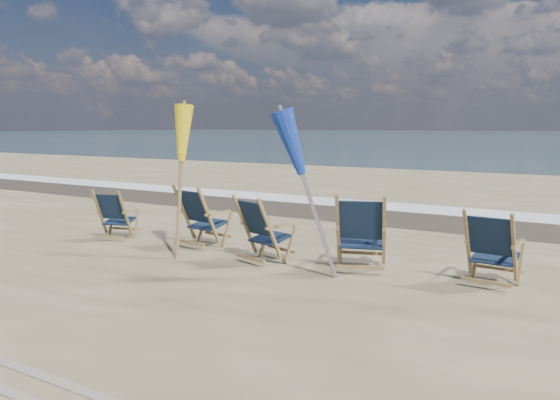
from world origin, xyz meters
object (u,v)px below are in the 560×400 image
(beach_chair_2, at_px, (270,232))
(umbrella_yellow, at_px, (179,141))
(beach_chair_1, at_px, (209,219))
(beach_chair_0, at_px, (125,216))
(beach_chair_4, at_px, (514,252))
(beach_chair_3, at_px, (384,234))
(umbrella_blue, at_px, (312,145))

(beach_chair_2, distance_m, umbrella_yellow, 1.98)
(beach_chair_1, relative_size, umbrella_yellow, 0.45)
(umbrella_yellow, bearing_deg, beach_chair_0, 166.35)
(beach_chair_1, relative_size, beach_chair_4, 1.06)
(beach_chair_0, height_order, beach_chair_4, beach_chair_4)
(beach_chair_1, xyz_separation_m, beach_chair_3, (2.93, 0.08, 0.03))
(beach_chair_0, distance_m, beach_chair_1, 1.72)
(beach_chair_3, distance_m, umbrella_blue, 1.58)
(umbrella_yellow, height_order, umbrella_blue, umbrella_yellow)
(umbrella_yellow, bearing_deg, beach_chair_1, 80.64)
(beach_chair_4, xyz_separation_m, umbrella_blue, (-2.37, -0.77, 1.27))
(umbrella_yellow, bearing_deg, beach_chair_4, 8.64)
(beach_chair_1, distance_m, beach_chair_3, 2.93)
(beach_chair_3, bearing_deg, umbrella_yellow, -6.58)
(beach_chair_1, relative_size, umbrella_blue, 0.46)
(beach_chair_2, xyz_separation_m, beach_chair_4, (3.15, 0.53, -0.01))
(beach_chair_2, bearing_deg, beach_chair_1, 0.97)
(beach_chair_2, xyz_separation_m, beach_chair_3, (1.53, 0.47, 0.05))
(beach_chair_2, bearing_deg, umbrella_yellow, 23.15)
(beach_chair_0, distance_m, beach_chair_3, 4.65)
(beach_chair_0, distance_m, beach_chair_2, 3.13)
(umbrella_blue, bearing_deg, umbrella_yellow, 178.49)
(beach_chair_1, height_order, umbrella_blue, umbrella_blue)
(beach_chair_0, height_order, beach_chair_1, beach_chair_1)
(beach_chair_0, xyz_separation_m, umbrella_blue, (3.90, -0.45, 1.31))
(beach_chair_0, height_order, umbrella_blue, umbrella_blue)
(beach_chair_0, bearing_deg, beach_chair_4, 166.97)
(beach_chair_0, xyz_separation_m, umbrella_yellow, (1.62, -0.39, 1.33))
(beach_chair_1, bearing_deg, umbrella_yellow, 88.32)
(beach_chair_4, bearing_deg, umbrella_yellow, 13.49)
(beach_chair_3, bearing_deg, beach_chair_1, -17.07)
(beach_chair_4, distance_m, umbrella_yellow, 4.88)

